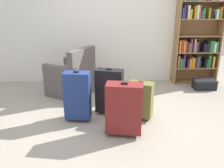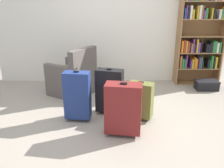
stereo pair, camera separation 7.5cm
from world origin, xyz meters
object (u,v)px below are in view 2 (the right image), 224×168
storage_box (207,85)px  suitcase_olive (140,100)px  suitcase_navy_blue (77,95)px  suitcase_black (110,91)px  bookshelf (200,32)px  mug (100,94)px  suitcase_dark_red (123,108)px  armchair (73,78)px

storage_box → suitcase_olive: size_ratio=0.74×
storage_box → suitcase_navy_blue: bearing=-152.7°
suitcase_black → suitcase_navy_blue: (-0.47, -0.21, 0.01)m
bookshelf → storage_box: 1.08m
bookshelf → suitcase_navy_blue: (-2.33, -1.67, -0.69)m
suitcase_black → suitcase_navy_blue: bearing=-156.3°
mug → suitcase_dark_red: (0.35, -1.35, 0.34)m
suitcase_black → suitcase_olive: size_ratio=1.24×
bookshelf → suitcase_olive: 2.30m
storage_box → suitcase_black: (-1.95, -1.05, 0.29)m
armchair → suitcase_navy_blue: (0.22, -1.08, 0.08)m
suitcase_navy_blue → armchair: bearing=101.3°
mug → storage_box: bearing=8.7°
bookshelf → armchair: (-2.54, -0.60, -0.77)m
mug → storage_box: 2.15m
armchair → mug: (0.51, -0.15, -0.27)m
bookshelf → suitcase_navy_blue: size_ratio=2.60×
storage_box → suitcase_black: suitcase_black is taller
bookshelf → armchair: bearing=-166.8°
armchair → storage_box: bearing=3.8°
suitcase_dark_red → storage_box: bearing=43.3°
bookshelf → storage_box: (0.10, -0.42, -0.99)m
mug → suitcase_navy_blue: (-0.30, -0.93, 0.35)m
suitcase_olive → suitcase_navy_blue: bearing=-178.6°
suitcase_olive → suitcase_black: bearing=158.1°
armchair → suitcase_dark_red: size_ratio=1.30×
mug → suitcase_black: (0.18, -0.72, 0.34)m
armchair → mug: 0.60m
armchair → suitcase_dark_red: (0.86, -1.49, 0.07)m
suitcase_dark_red → suitcase_olive: size_ratio=1.23×
suitcase_dark_red → mug: bearing=104.7°
mug → suitcase_black: suitcase_black is taller
suitcase_dark_red → suitcase_black: bearing=105.8°
suitcase_dark_red → suitcase_navy_blue: suitcase_navy_blue is taller
suitcase_navy_blue → suitcase_olive: 0.93m
suitcase_olive → bookshelf: bearing=49.8°
suitcase_dark_red → suitcase_black: (-0.18, 0.62, 0.00)m
armchair → suitcase_black: size_ratio=1.28×
mug → suitcase_navy_blue: suitcase_navy_blue is taller
bookshelf → suitcase_navy_blue: 2.95m
armchair → suitcase_black: armchair is taller
mug → suitcase_dark_red: suitcase_dark_red is taller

